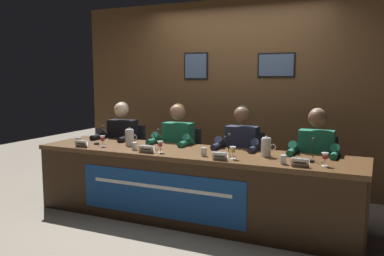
# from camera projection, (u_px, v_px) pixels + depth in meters

# --- Properties ---
(ground_plane) EXTENTS (12.00, 12.00, 0.00)m
(ground_plane) POSITION_uv_depth(u_px,v_px,m) (192.00, 218.00, 4.49)
(ground_plane) COLOR gray
(wall_back_panelled) EXTENTS (4.80, 0.14, 2.60)m
(wall_back_panelled) POSITION_uv_depth(u_px,v_px,m) (235.00, 95.00, 5.62)
(wall_back_panelled) COLOR brown
(wall_back_panelled) RESTS_ON ground_plane
(conference_table) EXTENTS (3.60, 0.85, 0.75)m
(conference_table) POSITION_uv_depth(u_px,v_px,m) (187.00, 174.00, 4.32)
(conference_table) COLOR brown
(conference_table) RESTS_ON ground_plane
(chair_far_left) EXTENTS (0.44, 0.44, 0.90)m
(chair_far_left) POSITION_uv_depth(u_px,v_px,m) (128.00, 159.00, 5.49)
(chair_far_left) COLOR black
(chair_far_left) RESTS_ON ground_plane
(panelist_far_left) EXTENTS (0.51, 0.48, 1.23)m
(panelist_far_left) POSITION_uv_depth(u_px,v_px,m) (119.00, 141.00, 5.28)
(panelist_far_left) COLOR black
(panelist_far_left) RESTS_ON ground_plane
(nameplate_far_left) EXTENTS (0.17, 0.06, 0.08)m
(nameplate_far_left) POSITION_uv_depth(u_px,v_px,m) (82.00, 144.00, 4.63)
(nameplate_far_left) COLOR white
(nameplate_far_left) RESTS_ON conference_table
(juice_glass_far_left) EXTENTS (0.06, 0.06, 0.12)m
(juice_glass_far_left) POSITION_uv_depth(u_px,v_px,m) (102.00, 139.00, 4.67)
(juice_glass_far_left) COLOR white
(juice_glass_far_left) RESTS_ON conference_table
(water_cup_far_left) EXTENTS (0.06, 0.06, 0.08)m
(water_cup_far_left) POSITION_uv_depth(u_px,v_px,m) (79.00, 141.00, 4.79)
(water_cup_far_left) COLOR silver
(water_cup_far_left) RESTS_ON conference_table
(microphone_far_left) EXTENTS (0.06, 0.17, 0.22)m
(microphone_far_left) POSITION_uv_depth(u_px,v_px,m) (99.00, 138.00, 4.83)
(microphone_far_left) COLOR black
(microphone_far_left) RESTS_ON conference_table
(chair_center_left) EXTENTS (0.44, 0.44, 0.90)m
(chair_center_left) POSITION_uv_depth(u_px,v_px,m) (183.00, 165.00, 5.15)
(chair_center_left) COLOR black
(chair_center_left) RESTS_ON ground_plane
(panelist_center_left) EXTENTS (0.51, 0.48, 1.23)m
(panelist_center_left) POSITION_uv_depth(u_px,v_px,m) (175.00, 146.00, 4.94)
(panelist_center_left) COLOR black
(panelist_center_left) RESTS_ON ground_plane
(nameplate_center_left) EXTENTS (0.18, 0.06, 0.08)m
(nameplate_center_left) POSITION_uv_depth(u_px,v_px,m) (147.00, 149.00, 4.28)
(nameplate_center_left) COLOR white
(nameplate_center_left) RESTS_ON conference_table
(juice_glass_center_left) EXTENTS (0.06, 0.06, 0.12)m
(juice_glass_center_left) POSITION_uv_depth(u_px,v_px,m) (160.00, 145.00, 4.28)
(juice_glass_center_left) COLOR white
(juice_glass_center_left) RESTS_ON conference_table
(water_cup_center_left) EXTENTS (0.06, 0.06, 0.08)m
(water_cup_center_left) POSITION_uv_depth(u_px,v_px,m) (135.00, 146.00, 4.44)
(water_cup_center_left) COLOR silver
(water_cup_center_left) RESTS_ON conference_table
(microphone_center_left) EXTENTS (0.06, 0.17, 0.22)m
(microphone_center_left) POSITION_uv_depth(u_px,v_px,m) (155.00, 142.00, 4.51)
(microphone_center_left) COLOR black
(microphone_center_left) RESTS_ON conference_table
(chair_center_right) EXTENTS (0.44, 0.44, 0.90)m
(chair_center_right) POSITION_uv_depth(u_px,v_px,m) (245.00, 171.00, 4.81)
(chair_center_right) COLOR black
(chair_center_right) RESTS_ON ground_plane
(panelist_center_right) EXTENTS (0.51, 0.48, 1.23)m
(panelist_center_right) POSITION_uv_depth(u_px,v_px,m) (240.00, 151.00, 4.59)
(panelist_center_right) COLOR black
(panelist_center_right) RESTS_ON ground_plane
(nameplate_center_right) EXTENTS (0.15, 0.06, 0.08)m
(nameplate_center_right) POSITION_uv_depth(u_px,v_px,m) (220.00, 156.00, 3.90)
(nameplate_center_right) COLOR white
(nameplate_center_right) RESTS_ON conference_table
(juice_glass_center_right) EXTENTS (0.06, 0.06, 0.12)m
(juice_glass_center_right) POSITION_uv_depth(u_px,v_px,m) (233.00, 150.00, 3.94)
(juice_glass_center_right) COLOR white
(juice_glass_center_right) RESTS_ON conference_table
(water_cup_center_right) EXTENTS (0.06, 0.06, 0.08)m
(water_cup_center_right) POSITION_uv_depth(u_px,v_px,m) (204.00, 152.00, 4.10)
(water_cup_center_right) COLOR silver
(water_cup_center_right) RESTS_ON conference_table
(microphone_center_right) EXTENTS (0.06, 0.17, 0.22)m
(microphone_center_right) POSITION_uv_depth(u_px,v_px,m) (226.00, 148.00, 4.14)
(microphone_center_right) COLOR black
(microphone_center_right) RESTS_ON conference_table
(chair_far_right) EXTENTS (0.44, 0.44, 0.90)m
(chair_far_right) POSITION_uv_depth(u_px,v_px,m) (316.00, 179.00, 4.46)
(chair_far_right) COLOR black
(chair_far_right) RESTS_ON ground_plane
(panelist_far_right) EXTENTS (0.51, 0.48, 1.23)m
(panelist_far_right) POSITION_uv_depth(u_px,v_px,m) (315.00, 157.00, 4.25)
(panelist_far_right) COLOR black
(panelist_far_right) RESTS_ON ground_plane
(nameplate_far_right) EXTENTS (0.16, 0.06, 0.08)m
(nameplate_far_right) POSITION_uv_depth(u_px,v_px,m) (300.00, 162.00, 3.61)
(nameplate_far_right) COLOR white
(nameplate_far_right) RESTS_ON conference_table
(juice_glass_far_right) EXTENTS (0.06, 0.06, 0.12)m
(juice_glass_far_right) POSITION_uv_depth(u_px,v_px,m) (325.00, 157.00, 3.63)
(juice_glass_far_right) COLOR white
(juice_glass_far_right) RESTS_ON conference_table
(water_cup_far_right) EXTENTS (0.06, 0.06, 0.08)m
(water_cup_far_right) POSITION_uv_depth(u_px,v_px,m) (283.00, 160.00, 3.72)
(water_cup_far_right) COLOR silver
(water_cup_far_right) RESTS_ON conference_table
(microphone_far_right) EXTENTS (0.06, 0.17, 0.22)m
(microphone_far_right) POSITION_uv_depth(u_px,v_px,m) (312.00, 154.00, 3.84)
(microphone_far_right) COLOR black
(microphone_far_right) RESTS_ON conference_table
(water_pitcher_left_side) EXTENTS (0.15, 0.10, 0.21)m
(water_pitcher_left_side) POSITION_uv_depth(u_px,v_px,m) (130.00, 137.00, 4.72)
(water_pitcher_left_side) COLOR silver
(water_pitcher_left_side) RESTS_ON conference_table
(water_pitcher_right_side) EXTENTS (0.15, 0.10, 0.21)m
(water_pitcher_right_side) POSITION_uv_depth(u_px,v_px,m) (266.00, 147.00, 4.07)
(water_pitcher_right_side) COLOR silver
(water_pitcher_right_side) RESTS_ON conference_table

